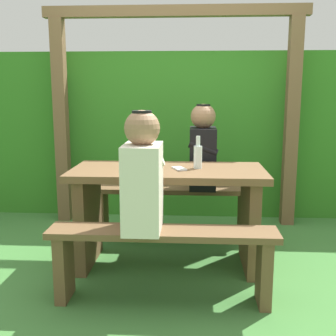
{
  "coord_description": "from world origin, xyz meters",
  "views": [
    {
      "loc": [
        0.18,
        -2.96,
        1.3
      ],
      "look_at": [
        0.0,
        0.0,
        0.74
      ],
      "focal_mm": 44.45,
      "sensor_mm": 36.0,
      "label": 1
    }
  ],
  "objects_px": {
    "bench_far": "(172,202)",
    "person_white_shirt": "(143,176)",
    "drinking_glass": "(133,164)",
    "cell_phone": "(179,168)",
    "picnic_table": "(168,200)",
    "person_black_coat": "(203,150)",
    "bottle_left": "(198,156)",
    "bench_near": "(163,251)"
  },
  "relations": [
    {
      "from": "bench_far",
      "to": "person_black_coat",
      "type": "xyz_separation_m",
      "value": [
        0.26,
        -0.0,
        0.47
      ]
    },
    {
      "from": "person_white_shirt",
      "to": "bottle_left",
      "type": "distance_m",
      "value": 0.67
    },
    {
      "from": "person_white_shirt",
      "to": "drinking_glass",
      "type": "relative_size",
      "value": 8.43
    },
    {
      "from": "cell_phone",
      "to": "person_black_coat",
      "type": "bearing_deg",
      "value": 50.25
    },
    {
      "from": "person_white_shirt",
      "to": "drinking_glass",
      "type": "xyz_separation_m",
      "value": [
        -0.13,
        0.49,
        -0.02
      ]
    },
    {
      "from": "picnic_table",
      "to": "bench_near",
      "type": "height_order",
      "value": "picnic_table"
    },
    {
      "from": "bench_far",
      "to": "cell_phone",
      "type": "xyz_separation_m",
      "value": [
        0.08,
        -0.57,
        0.41
      ]
    },
    {
      "from": "bench_far",
      "to": "cell_phone",
      "type": "relative_size",
      "value": 10.0
    },
    {
      "from": "picnic_table",
      "to": "bench_far",
      "type": "height_order",
      "value": "picnic_table"
    },
    {
      "from": "bench_near",
      "to": "person_black_coat",
      "type": "relative_size",
      "value": 1.95
    },
    {
      "from": "picnic_table",
      "to": "bench_near",
      "type": "distance_m",
      "value": 0.58
    },
    {
      "from": "bench_near",
      "to": "bench_far",
      "type": "relative_size",
      "value": 1.0
    },
    {
      "from": "person_white_shirt",
      "to": "drinking_glass",
      "type": "distance_m",
      "value": 0.51
    },
    {
      "from": "bench_near",
      "to": "drinking_glass",
      "type": "height_order",
      "value": "drinking_glass"
    },
    {
      "from": "bench_far",
      "to": "person_white_shirt",
      "type": "relative_size",
      "value": 1.95
    },
    {
      "from": "bench_near",
      "to": "cell_phone",
      "type": "relative_size",
      "value": 10.0
    },
    {
      "from": "person_black_coat",
      "to": "bottle_left",
      "type": "height_order",
      "value": "person_black_coat"
    },
    {
      "from": "picnic_table",
      "to": "person_black_coat",
      "type": "bearing_deg",
      "value": 64.67
    },
    {
      "from": "drinking_glass",
      "to": "bottle_left",
      "type": "bearing_deg",
      "value": 11.56
    },
    {
      "from": "person_black_coat",
      "to": "cell_phone",
      "type": "xyz_separation_m",
      "value": [
        -0.18,
        -0.57,
        -0.06
      ]
    },
    {
      "from": "drinking_glass",
      "to": "cell_phone",
      "type": "xyz_separation_m",
      "value": [
        0.33,
        0.05,
        -0.04
      ]
    },
    {
      "from": "bench_far",
      "to": "drinking_glass",
      "type": "relative_size",
      "value": 16.41
    },
    {
      "from": "cell_phone",
      "to": "bottle_left",
      "type": "bearing_deg",
      "value": -3.83
    },
    {
      "from": "picnic_table",
      "to": "bottle_left",
      "type": "relative_size",
      "value": 5.9
    },
    {
      "from": "picnic_table",
      "to": "bench_far",
      "type": "xyz_separation_m",
      "value": [
        0.0,
        0.56,
        -0.17
      ]
    },
    {
      "from": "bench_near",
      "to": "bottle_left",
      "type": "height_order",
      "value": "bottle_left"
    },
    {
      "from": "bench_near",
      "to": "person_black_coat",
      "type": "distance_m",
      "value": 1.23
    },
    {
      "from": "picnic_table",
      "to": "person_black_coat",
      "type": "distance_m",
      "value": 0.68
    },
    {
      "from": "drinking_glass",
      "to": "cell_phone",
      "type": "bearing_deg",
      "value": 8.69
    },
    {
      "from": "person_white_shirt",
      "to": "person_black_coat",
      "type": "bearing_deg",
      "value": 71.09
    },
    {
      "from": "bottle_left",
      "to": "cell_phone",
      "type": "distance_m",
      "value": 0.17
    },
    {
      "from": "bench_near",
      "to": "cell_phone",
      "type": "height_order",
      "value": "cell_phone"
    },
    {
      "from": "picnic_table",
      "to": "drinking_glass",
      "type": "xyz_separation_m",
      "value": [
        -0.25,
        -0.07,
        0.28
      ]
    },
    {
      "from": "picnic_table",
      "to": "person_white_shirt",
      "type": "height_order",
      "value": "person_white_shirt"
    },
    {
      "from": "bench_far",
      "to": "bottle_left",
      "type": "distance_m",
      "value": 0.76
    },
    {
      "from": "bench_near",
      "to": "person_white_shirt",
      "type": "distance_m",
      "value": 0.48
    },
    {
      "from": "bottle_left",
      "to": "person_white_shirt",
      "type": "bearing_deg",
      "value": -119.7
    },
    {
      "from": "bench_far",
      "to": "cell_phone",
      "type": "bearing_deg",
      "value": -81.83
    },
    {
      "from": "bench_far",
      "to": "person_white_shirt",
      "type": "height_order",
      "value": "person_white_shirt"
    },
    {
      "from": "picnic_table",
      "to": "cell_phone",
      "type": "relative_size",
      "value": 10.0
    },
    {
      "from": "bench_far",
      "to": "cell_phone",
      "type": "height_order",
      "value": "cell_phone"
    },
    {
      "from": "picnic_table",
      "to": "person_white_shirt",
      "type": "distance_m",
      "value": 0.64
    }
  ]
}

